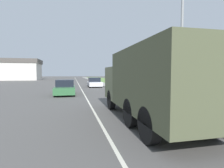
{
  "coord_description": "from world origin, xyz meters",
  "views": [
    {
      "loc": [
        -1.12,
        5.99,
        2.1
      ],
      "look_at": [
        0.86,
        14.75,
        1.55
      ],
      "focal_mm": 28.0,
      "sensor_mm": 36.0,
      "label": 1
    }
  ],
  "objects": [
    {
      "name": "building_distant",
      "position": [
        -20.04,
        65.26,
        3.24
      ],
      "size": [
        18.07,
        9.7,
        6.4
      ],
      "color": "beige",
      "rests_on": "ground"
    },
    {
      "name": "pickup_truck",
      "position": [
        8.1,
        18.49,
        0.9
      ],
      "size": [
        1.9,
        5.02,
        1.9
      ],
      "color": "black",
      "rests_on": "grass_strip_right"
    },
    {
      "name": "car_nearest_ahead",
      "position": [
        -1.85,
        23.66,
        0.66
      ],
      "size": [
        1.89,
        4.21,
        1.46
      ],
      "color": "#336B3D",
      "rests_on": "ground"
    },
    {
      "name": "sidewalk_right",
      "position": [
        4.5,
        40.0,
        0.06
      ],
      "size": [
        1.8,
        120.0,
        0.12
      ],
      "color": "#9E9B93",
      "rests_on": "ground"
    },
    {
      "name": "lamp_post",
      "position": [
        4.57,
        14.6,
        4.96
      ],
      "size": [
        1.69,
        0.24,
        8.29
      ],
      "color": "gray",
      "rests_on": "sidewalk_right"
    },
    {
      "name": "lane_centre_stripe",
      "position": [
        0.0,
        40.0,
        0.0
      ],
      "size": [
        0.12,
        120.0,
        0.0
      ],
      "color": "silver",
      "rests_on": "ground"
    },
    {
      "name": "car_second_ahead",
      "position": [
        2.18,
        32.91,
        0.65
      ],
      "size": [
        1.95,
        4.28,
        1.43
      ],
      "color": "silver",
      "rests_on": "ground"
    },
    {
      "name": "military_truck",
      "position": [
        2.16,
        12.98,
        1.7
      ],
      "size": [
        2.47,
        7.74,
        3.08
      ],
      "color": "#606647",
      "rests_on": "ground"
    },
    {
      "name": "utility_box",
      "position": [
        6.2,
        14.68,
        0.37
      ],
      "size": [
        0.55,
        0.45,
        0.7
      ],
      "color": "#3D7042",
      "rests_on": "grass_strip_right"
    },
    {
      "name": "ground_plane",
      "position": [
        0.0,
        40.0,
        0.0
      ],
      "size": [
        180.0,
        180.0,
        0.0
      ],
      "primitive_type": "plane",
      "color": "#565451"
    },
    {
      "name": "grass_strip_right",
      "position": [
        8.9,
        40.0,
        0.01
      ],
      "size": [
        7.0,
        120.0,
        0.02
      ],
      "color": "#6B9347",
      "rests_on": "ground"
    }
  ]
}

